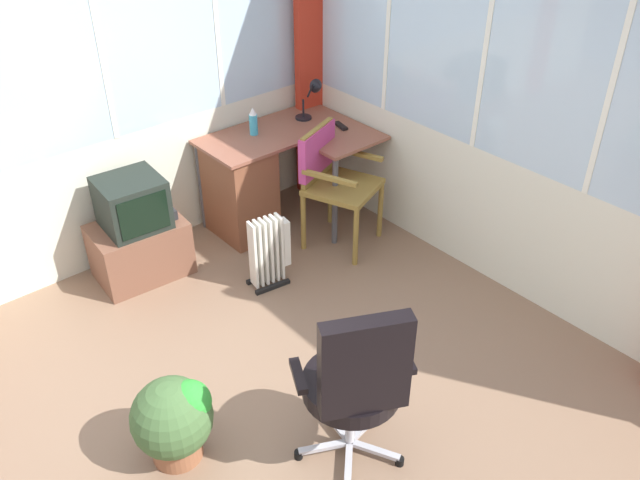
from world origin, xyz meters
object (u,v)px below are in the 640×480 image
(desk, at_px, (246,184))
(potted_plant, at_px, (175,418))
(tv_remote, at_px, (341,126))
(spray_bottle, at_px, (253,122))
(desk_lamp, at_px, (315,94))
(tv_on_stand, at_px, (138,234))
(wooden_armchair, at_px, (329,170))
(space_heater, at_px, (270,251))
(office_chair, at_px, (357,380))

(desk, xyz_separation_m, potted_plant, (-1.57, -1.57, -0.14))
(tv_remote, relative_size, spray_bottle, 0.69)
(desk_lamp, height_order, tv_on_stand, desk_lamp)
(tv_remote, bearing_deg, potted_plant, -137.92)
(wooden_armchair, xyz_separation_m, space_heater, (-0.69, -0.17, -0.33))
(desk_lamp, xyz_separation_m, space_heater, (-1.00, -0.69, -0.69))
(desk, bearing_deg, desk_lamp, -0.00)
(potted_plant, bearing_deg, office_chair, -43.24)
(tv_remote, relative_size, tv_on_stand, 0.19)
(desk_lamp, relative_size, spray_bottle, 1.50)
(desk_lamp, bearing_deg, spray_bottle, 172.67)
(tv_remote, bearing_deg, spray_bottle, 163.04)
(desk, xyz_separation_m, desk_lamp, (0.70, -0.00, 0.55))
(spray_bottle, distance_m, wooden_armchair, 0.69)
(desk, relative_size, tv_remote, 8.07)
(tv_remote, xyz_separation_m, wooden_armchair, (-0.34, -0.25, -0.17))
(potted_plant, bearing_deg, space_heater, 34.57)
(desk, relative_size, tv_on_stand, 1.55)
(desk, xyz_separation_m, tv_remote, (0.74, -0.27, 0.36))
(tv_remote, distance_m, tv_on_stand, 1.75)
(spray_bottle, bearing_deg, space_heater, -120.43)
(desk, height_order, spray_bottle, spray_bottle)
(desk, relative_size, wooden_armchair, 1.31)
(desk_lamp, height_order, wooden_armchair, desk_lamp)
(desk, bearing_deg, space_heater, -113.09)
(office_chair, distance_m, tv_on_stand, 2.22)
(spray_bottle, relative_size, potted_plant, 0.43)
(space_heater, bearing_deg, spray_bottle, 59.57)
(potted_plant, bearing_deg, wooden_armchair, 28.02)
(office_chair, bearing_deg, potted_plant, 136.76)
(tv_remote, distance_m, potted_plant, 2.70)
(spray_bottle, bearing_deg, tv_remote, -29.68)
(wooden_armchair, relative_size, space_heater, 1.70)
(space_heater, bearing_deg, office_chair, -111.75)
(space_heater, bearing_deg, tv_remote, 22.13)
(desk, distance_m, tv_on_stand, 0.93)
(wooden_armchair, bearing_deg, potted_plant, -151.98)
(desk_lamp, distance_m, tv_on_stand, 1.75)
(spray_bottle, height_order, wooden_armchair, spray_bottle)
(wooden_armchair, height_order, potted_plant, wooden_armchair)
(office_chair, bearing_deg, desk_lamp, 53.96)
(office_chair, bearing_deg, tv_on_stand, 90.95)
(office_chair, distance_m, potted_plant, 0.97)
(desk_lamp, xyz_separation_m, potted_plant, (-2.27, -1.57, -0.69))
(space_heater, bearing_deg, desk, 66.91)
(spray_bottle, distance_m, potted_plant, 2.45)
(desk_lamp, xyz_separation_m, spray_bottle, (-0.55, 0.07, -0.10))
(wooden_armchair, bearing_deg, desk, 127.66)
(desk, relative_size, potted_plant, 2.43)
(desk_lamp, relative_size, potted_plant, 0.65)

